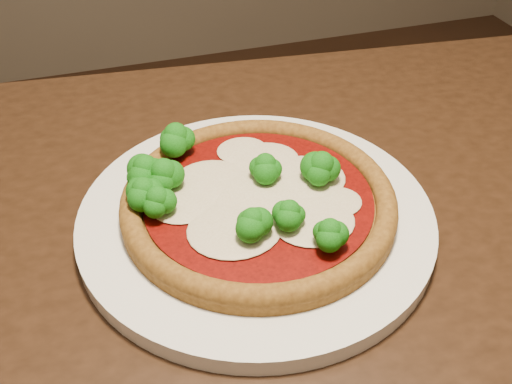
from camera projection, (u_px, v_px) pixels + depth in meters
name	position (u px, v px, depth m)	size (l,w,h in m)	color
dining_table	(282.00, 339.00, 0.58)	(1.27, 0.97, 0.75)	black
plate	(256.00, 216.00, 0.56)	(0.35, 0.35, 0.02)	white
pizza	(251.00, 196.00, 0.55)	(0.27, 0.27, 0.06)	brown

